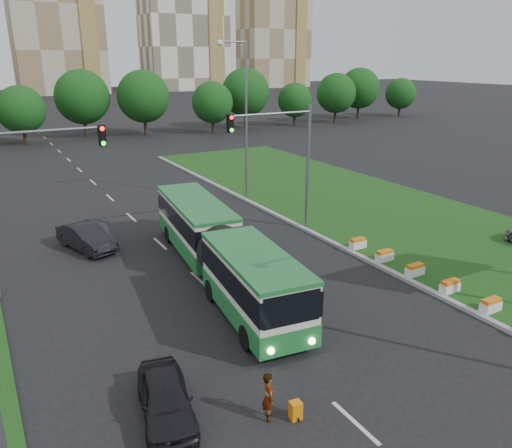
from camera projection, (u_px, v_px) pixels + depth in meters
ground at (318, 316)px, 21.83m from camera, size 360.00×360.00×0.00m
grass_median at (401, 220)px, 34.51m from camera, size 14.00×60.00×0.15m
median_kerb at (320, 237)px, 31.23m from camera, size 0.30×60.00×0.18m
lane_markings at (124, 210)px, 36.88m from camera, size 0.20×100.00×0.01m
flower_planters at (450, 286)px, 23.69m from camera, size 1.10×13.70×0.60m
traffic_mast_median at (287, 150)px, 30.60m from camera, size 5.76×0.32×8.00m
traffic_mast_left at (20, 183)px, 22.66m from camera, size 5.76×0.32×8.00m
street_lamps at (166, 151)px, 26.74m from camera, size 36.00×60.00×12.00m
tree_line at (144, 104)px, 70.37m from camera, size 120.00×8.00×9.00m
apartment_tower_ceast at (54, 5)px, 144.36m from camera, size 25.00×15.00×50.00m
apartment_tower_east at (183, 16)px, 163.64m from camera, size 27.00×15.00×47.00m
midrise_east at (274, 30)px, 181.21m from camera, size 24.00×14.00×40.00m
articulated_bus at (217, 248)px, 25.07m from camera, size 2.54×16.32×2.69m
car_left_near at (166, 399)px, 15.55m from camera, size 2.31×4.13×1.33m
car_left_far at (87, 237)px, 29.20m from camera, size 2.90×4.82×1.50m
pedestrian at (269, 396)px, 15.42m from camera, size 0.58×0.70×1.65m
shopping_trolley at (296, 411)px, 15.56m from camera, size 0.36×0.38×0.62m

